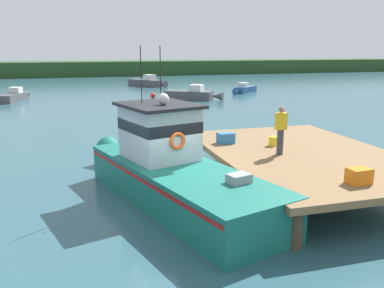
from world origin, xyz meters
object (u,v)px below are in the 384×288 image
object	(u,v)px
moored_boat_near_channel	(147,82)
mooring_buoy_inshore	(4,101)
moored_boat_outer_mooring	(193,95)
moored_boat_far_left	(244,89)
moored_boat_off_the_point	(15,96)
main_fishing_boat	(170,169)
bait_bucket	(273,141)
crate_single_by_cleat	(226,138)
mooring_buoy_spare_mooring	(153,95)
crate_single_far	(359,176)
deckhand_by_the_boat	(281,129)

from	to	relation	value
moored_boat_near_channel	mooring_buoy_inshore	distance (m)	19.18
moored_boat_outer_mooring	moored_boat_near_channel	size ratio (longest dim) A/B	0.97
moored_boat_near_channel	moored_boat_far_left	world-z (taller)	moored_boat_near_channel
moored_boat_off_the_point	moored_boat_outer_mooring	distance (m)	16.21
moored_boat_far_left	mooring_buoy_inshore	world-z (taller)	moored_boat_far_left
main_fishing_boat	moored_boat_far_left	size ratio (longest dim) A/B	2.63
bait_bucket	crate_single_by_cleat	bearing A→B (deg)	150.95
main_fishing_boat	moored_boat_far_left	world-z (taller)	main_fishing_boat
crate_single_by_cleat	mooring_buoy_spare_mooring	distance (m)	24.94
moored_boat_outer_mooring	mooring_buoy_spare_mooring	xyz separation A→B (m)	(-3.27, 2.44, -0.23)
bait_bucket	mooring_buoy_spare_mooring	distance (m)	25.72
crate_single_far	main_fishing_boat	bearing A→B (deg)	142.23
bait_bucket	moored_boat_off_the_point	world-z (taller)	bait_bucket
crate_single_by_cleat	moored_boat_near_channel	xyz separation A→B (m)	(3.56, 36.78, -0.90)
crate_single_by_cleat	crate_single_far	world-z (taller)	crate_single_far
moored_boat_outer_mooring	main_fishing_boat	bearing A→B (deg)	-107.88
main_fishing_boat	moored_boat_outer_mooring	bearing A→B (deg)	72.12
crate_single_by_cleat	bait_bucket	xyz separation A→B (m)	(1.54, -0.85, -0.03)
moored_boat_outer_mooring	moored_boat_far_left	bearing A→B (deg)	32.22
moored_boat_far_left	deckhand_by_the_boat	bearing A→B (deg)	-111.07
crate_single_by_cleat	mooring_buoy_inshore	bearing A→B (deg)	114.60
deckhand_by_the_boat	mooring_buoy_spare_mooring	world-z (taller)	deckhand_by_the_boat
crate_single_by_cleat	deckhand_by_the_boat	xyz separation A→B (m)	(1.17, -2.07, 0.66)
moored_boat_off_the_point	moored_boat_near_channel	xyz separation A→B (m)	(14.11, 10.64, 0.09)
main_fishing_boat	crate_single_far	xyz separation A→B (m)	(4.38, -3.39, 0.40)
main_fishing_boat	bait_bucket	size ratio (longest dim) A/B	29.14
mooring_buoy_inshore	mooring_buoy_spare_mooring	bearing A→B (deg)	0.90
moored_boat_near_channel	mooring_buoy_inshore	size ratio (longest dim) A/B	12.92
deckhand_by_the_boat	moored_boat_near_channel	world-z (taller)	deckhand_by_the_boat
main_fishing_boat	moored_boat_near_channel	xyz separation A→B (m)	(6.23, 38.84, -0.50)
main_fishing_boat	deckhand_by_the_boat	world-z (taller)	main_fishing_boat
main_fishing_boat	moored_boat_outer_mooring	size ratio (longest dim) A/B	1.93
crate_single_far	moored_boat_far_left	bearing A→B (deg)	71.84
moored_boat_far_left	mooring_buoy_spare_mooring	xyz separation A→B (m)	(-10.37, -2.04, -0.13)
mooring_buoy_spare_mooring	bait_bucket	bearing A→B (deg)	-90.92
moored_boat_near_channel	moored_boat_far_left	distance (m)	13.23
crate_single_far	moored_boat_outer_mooring	distance (m)	28.08
main_fishing_boat	mooring_buoy_spare_mooring	bearing A→B (deg)	80.26
moored_boat_outer_mooring	crate_single_far	bearing A→B (deg)	-97.18
deckhand_by_the_boat	moored_boat_near_channel	bearing A→B (deg)	86.48
bait_bucket	moored_boat_outer_mooring	world-z (taller)	bait_bucket
moored_boat_far_left	mooring_buoy_spare_mooring	size ratio (longest dim) A/B	7.65
crate_single_by_cleat	mooring_buoy_spare_mooring	world-z (taller)	crate_single_by_cleat
main_fishing_boat	moored_boat_outer_mooring	world-z (taller)	main_fishing_boat
bait_bucket	mooring_buoy_inshore	distance (m)	28.54
moored_boat_outer_mooring	mooring_buoy_spare_mooring	size ratio (longest dim) A/B	10.43
crate_single_far	moored_boat_outer_mooring	size ratio (longest dim) A/B	0.12
bait_bucket	moored_boat_far_left	world-z (taller)	bait_bucket
moored_boat_off_the_point	moored_boat_far_left	distance (m)	22.88
main_fishing_boat	deckhand_by_the_boat	bearing A→B (deg)	-0.23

